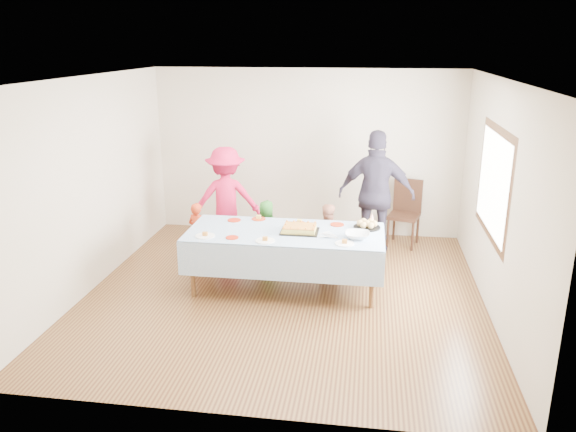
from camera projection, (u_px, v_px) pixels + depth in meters
The scene contains 22 objects.
ground at pixel (284, 293), 7.22m from camera, with size 5.00×5.00×0.00m, color #482614.
room_walls at pixel (288, 158), 6.69m from camera, with size 5.04×5.04×2.72m.
party_table at pixel (285, 235), 7.18m from camera, with size 2.50×1.10×0.78m.
birthday_cake at pixel (300, 229), 7.13m from camera, with size 0.48×0.37×0.08m.
rolls_tray at pixel (367, 225), 7.28m from camera, with size 0.35×0.35×0.11m.
punch_bowl at pixel (357, 235), 6.90m from camera, with size 0.31×0.31×0.08m, color silver.
party_hat at pixel (372, 219), 7.36m from camera, with size 0.10×0.10×0.18m, color white.
fork_pile at pixel (329, 235), 6.93m from camera, with size 0.24×0.18×0.07m, color white, non-canonical shape.
plate_red_far_a at pixel (234, 220), 7.59m from camera, with size 0.18×0.18×0.01m, color #B9270D.
plate_red_far_b at pixel (259, 219), 7.64m from camera, with size 0.19×0.19×0.01m, color #B9270D.
plate_red_far_c at pixel (299, 223), 7.46m from camera, with size 0.16×0.16×0.01m, color #B9270D.
plate_red_far_d at pixel (337, 224), 7.41m from camera, with size 0.18×0.18×0.01m, color #B9270D.
plate_red_near at pixel (232, 238), 6.92m from camera, with size 0.16×0.16×0.01m, color #B9270D.
plate_white_left at pixel (205, 236), 6.98m from camera, with size 0.24×0.24×0.01m, color white.
plate_white_mid at pixel (265, 241), 6.81m from camera, with size 0.24×0.24×0.01m, color white.
plate_white_right at pixel (344, 244), 6.71m from camera, with size 0.23×0.23×0.01m, color white.
dining_chair at pixel (406, 209), 8.83m from camera, with size 0.55×0.55×1.04m.
toddler_left at pixel (198, 233), 8.13m from camera, with size 0.33×0.21×0.89m, color red.
toddler_mid at pixel (267, 230), 8.28m from camera, with size 0.43×0.28×0.88m, color #2A7125.
toddler_right at pixel (326, 237), 7.87m from camera, with size 0.46×0.36×0.96m, color #BB7457.
adult_left at pixel (226, 199), 8.57m from camera, with size 1.03×0.59×1.60m, color #D81B4A.
adult_right at pixel (376, 195), 8.22m from camera, with size 1.11×0.46×1.90m, color #312C3C.
Camera 1 is at (1.00, -6.52, 3.11)m, focal length 35.00 mm.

